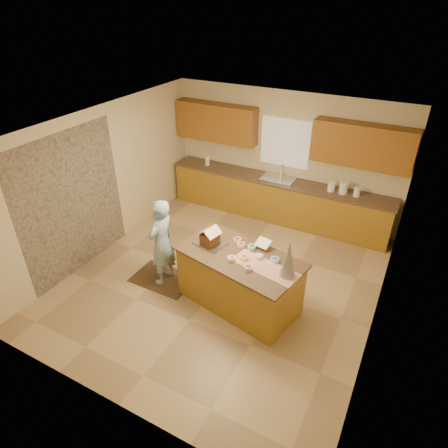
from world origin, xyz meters
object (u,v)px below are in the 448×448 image
at_px(boy, 162,243).
at_px(tinsel_tree, 288,259).
at_px(island_base, 239,281).
at_px(gingerbread_house, 210,237).

bearing_deg(boy, tinsel_tree, 90.68).
distance_m(island_base, boy, 1.43).
xyz_separation_m(island_base, boy, (-1.39, -0.10, 0.34)).
relative_size(island_base, boy, 1.18).
xyz_separation_m(island_base, gingerbread_house, (-0.56, 0.06, 0.62)).
xyz_separation_m(tinsel_tree, gingerbread_house, (-1.35, 0.18, -0.15)).
relative_size(tinsel_tree, gingerbread_house, 1.67).
bearing_deg(boy, gingerbread_house, 102.12).
height_order(boy, gingerbread_house, boy).
xyz_separation_m(island_base, tinsel_tree, (0.79, -0.11, 0.77)).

